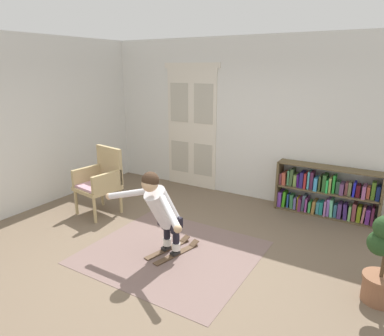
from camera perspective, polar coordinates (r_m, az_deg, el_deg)
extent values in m
plane|color=brown|center=(4.68, -3.60, -14.19)|extent=(7.20, 7.20, 0.00)
cube|color=silver|center=(6.41, 9.59, 7.82)|extent=(6.00, 0.10, 2.90)
cube|color=silver|center=(6.55, -24.03, 6.81)|extent=(0.10, 6.00, 2.90)
cube|color=beige|center=(7.08, -1.98, 6.58)|extent=(0.55, 0.04, 2.35)
cube|color=#B4AE9E|center=(6.99, -2.11, 10.73)|extent=(0.41, 0.01, 0.76)
cube|color=#B4AE9E|center=(7.19, -2.02, 1.93)|extent=(0.41, 0.01, 0.64)
cube|color=beige|center=(6.80, 1.94, 6.17)|extent=(0.55, 0.04, 2.35)
cube|color=#B4AE9E|center=(6.71, 1.90, 10.49)|extent=(0.41, 0.01, 0.76)
cube|color=#B4AE9E|center=(6.91, 1.81, 1.34)|extent=(0.41, 0.01, 0.64)
cube|color=beige|center=(6.83, -0.06, 16.56)|extent=(1.22, 0.04, 0.10)
cube|color=#735B55|center=(4.75, -3.35, -13.67)|extent=(2.15, 1.93, 0.01)
cube|color=brown|center=(6.24, 14.15, -2.47)|extent=(0.04, 0.30, 0.83)
cube|color=brown|center=(6.02, 28.77, -4.77)|extent=(0.04, 0.30, 0.83)
cube|color=brown|center=(6.22, 20.93, -7.15)|extent=(1.59, 0.30, 0.02)
cube|color=brown|center=(6.08, 21.32, -3.63)|extent=(1.59, 0.30, 0.02)
cube|color=brown|center=(5.96, 21.72, 0.05)|extent=(1.59, 0.30, 0.02)
cube|color=purple|center=(6.33, 14.45, -4.77)|extent=(0.06, 0.23, 0.26)
cube|color=green|center=(6.31, 15.05, -4.85)|extent=(0.06, 0.16, 0.28)
cube|color=#284EA2|center=(6.30, 15.62, -5.09)|extent=(0.03, 0.14, 0.24)
cube|color=#39824E|center=(6.28, 16.19, -5.17)|extent=(0.06, 0.15, 0.25)
cube|color=#6965AD|center=(6.26, 16.71, -5.48)|extent=(0.04, 0.17, 0.20)
cube|color=olive|center=(6.25, 17.13, -5.43)|extent=(0.03, 0.14, 0.23)
cube|color=#6A2756|center=(6.23, 17.46, -5.59)|extent=(0.05, 0.23, 0.22)
cube|color=#4A6275|center=(6.22, 17.98, -5.34)|extent=(0.06, 0.17, 0.28)
cube|color=#974399|center=(6.23, 18.43, -5.61)|extent=(0.04, 0.22, 0.24)
cube|color=#46CB5F|center=(6.22, 18.92, -5.93)|extent=(0.04, 0.19, 0.18)
cube|color=olive|center=(6.18, 19.53, -5.93)|extent=(0.06, 0.23, 0.23)
cube|color=#51B9D7|center=(6.20, 20.06, -6.05)|extent=(0.05, 0.15, 0.20)
cube|color=teal|center=(6.18, 20.59, -6.08)|extent=(0.05, 0.17, 0.22)
cube|color=#AA70AE|center=(6.15, 21.17, -6.03)|extent=(0.03, 0.22, 0.26)
cube|color=#9C70D5|center=(6.17, 21.62, -5.89)|extent=(0.04, 0.19, 0.29)
cube|color=#6ACF9A|center=(6.16, 22.06, -5.97)|extent=(0.06, 0.22, 0.29)
cube|color=#306A87|center=(6.16, 22.58, -6.39)|extent=(0.05, 0.16, 0.22)
cube|color=#533572|center=(6.14, 23.20, -6.34)|extent=(0.06, 0.20, 0.25)
cube|color=#3F2770|center=(6.12, 23.96, -6.46)|extent=(0.07, 0.17, 0.26)
cube|color=#79B668|center=(6.13, 24.60, -6.65)|extent=(0.04, 0.20, 0.24)
cube|color=brown|center=(6.13, 25.18, -6.45)|extent=(0.06, 0.19, 0.29)
cube|color=olive|center=(6.12, 25.83, -6.72)|extent=(0.06, 0.17, 0.26)
cube|color=#BA6A73|center=(6.11, 26.43, -6.79)|extent=(0.05, 0.17, 0.27)
cube|color=#652988|center=(6.13, 27.02, -6.95)|extent=(0.06, 0.22, 0.24)
cube|color=#541D3B|center=(6.09, 27.63, -6.90)|extent=(0.04, 0.21, 0.29)
cube|color=#854258|center=(6.21, 14.60, -1.56)|extent=(0.04, 0.21, 0.19)
cube|color=#B44D3B|center=(6.19, 15.12, -1.54)|extent=(0.07, 0.23, 0.22)
cube|color=#54A36A|center=(6.17, 15.71, -1.47)|extent=(0.03, 0.15, 0.25)
cube|color=#3D5932|center=(6.13, 16.20, -1.39)|extent=(0.06, 0.18, 0.30)
cube|color=#7EA44E|center=(6.16, 16.76, -1.82)|extent=(0.05, 0.18, 0.21)
cube|color=#361064|center=(6.11, 17.17, -1.92)|extent=(0.05, 0.15, 0.22)
cube|color=navy|center=(6.12, 17.77, -1.74)|extent=(0.06, 0.22, 0.27)
cube|color=#AE292B|center=(6.08, 18.29, -1.89)|extent=(0.04, 0.22, 0.27)
cube|color=#53B7C9|center=(6.08, 18.79, -1.78)|extent=(0.03, 0.20, 0.30)
cube|color=#5B2647|center=(6.08, 19.22, -1.86)|extent=(0.05, 0.18, 0.29)
cube|color=#3D95CF|center=(6.05, 19.83, -2.38)|extent=(0.05, 0.23, 0.22)
cube|color=#3C4E28|center=(6.05, 20.43, -2.25)|extent=(0.03, 0.23, 0.26)
cube|color=#32652F|center=(6.04, 21.08, -2.21)|extent=(0.06, 0.21, 0.28)
cube|color=#2AD258|center=(6.03, 21.50, -2.65)|extent=(0.03, 0.24, 0.21)
cube|color=tan|center=(6.04, 21.92, -2.49)|extent=(0.04, 0.23, 0.25)
cube|color=green|center=(6.02, 22.43, -2.36)|extent=(0.04, 0.17, 0.30)
cube|color=#365C44|center=(6.03, 22.96, -2.85)|extent=(0.06, 0.15, 0.20)
cube|color=#653E6C|center=(6.01, 23.51, -3.07)|extent=(0.06, 0.22, 0.19)
cube|color=#8E4A4E|center=(6.02, 24.14, -3.03)|extent=(0.04, 0.14, 0.20)
cube|color=#656A44|center=(5.99, 24.61, -3.07)|extent=(0.05, 0.15, 0.22)
cube|color=#2022D2|center=(5.99, 25.21, -3.11)|extent=(0.04, 0.18, 0.23)
cube|color=#4C101B|center=(5.99, 25.72, -3.35)|extent=(0.06, 0.15, 0.20)
cube|color=#9E568D|center=(5.97, 26.51, -3.47)|extent=(0.05, 0.23, 0.20)
cube|color=#D66043|center=(6.00, 27.07, -3.55)|extent=(0.05, 0.15, 0.19)
cube|color=#4D7822|center=(5.97, 27.75, -3.26)|extent=(0.06, 0.14, 0.28)
cube|color=navy|center=(5.96, 28.36, -3.63)|extent=(0.06, 0.16, 0.23)
cylinder|color=tan|center=(6.09, -18.53, -5.38)|extent=(0.06, 0.06, 0.42)
cylinder|color=tan|center=(5.68, -15.72, -6.73)|extent=(0.06, 0.06, 0.42)
cylinder|color=tan|center=(6.35, -14.57, -4.14)|extent=(0.06, 0.06, 0.42)
cylinder|color=tan|center=(5.96, -11.61, -5.33)|extent=(0.06, 0.06, 0.42)
cube|color=tan|center=(5.93, -15.28, -3.21)|extent=(0.68, 0.68, 0.06)
cube|color=#C493A7|center=(5.92, -15.32, -2.75)|extent=(0.62, 0.62, 0.04)
cube|color=tan|center=(5.98, -13.43, 0.60)|extent=(0.60, 0.15, 0.60)
cube|color=tan|center=(6.09, -16.87, -1.13)|extent=(0.15, 0.56, 0.28)
cube|color=tan|center=(5.67, -13.83, -2.20)|extent=(0.15, 0.56, 0.28)
cylinder|color=brown|center=(4.30, 28.45, -17.05)|extent=(0.34, 0.34, 0.30)
cylinder|color=brown|center=(4.24, 28.70, -15.57)|extent=(0.36, 0.36, 0.04)
cylinder|color=#4C3823|center=(4.14, 29.08, -13.20)|extent=(0.04, 0.04, 0.36)
sphere|color=#203E1C|center=(3.94, 28.63, -10.81)|extent=(0.25, 0.25, 0.25)
cube|color=brown|center=(4.80, -4.09, -13.17)|extent=(0.26, 0.72, 0.01)
cube|color=brown|center=(4.98, -1.15, -11.56)|extent=(0.11, 0.13, 0.06)
cube|color=black|center=(4.78, -4.28, -13.00)|extent=(0.11, 0.14, 0.04)
cube|color=brown|center=(4.69, -2.60, -13.96)|extent=(0.26, 0.72, 0.01)
cube|color=brown|center=(4.87, 0.35, -12.27)|extent=(0.11, 0.13, 0.06)
cube|color=black|center=(4.66, -2.80, -13.79)|extent=(0.11, 0.14, 0.04)
cylinder|color=white|center=(4.75, -4.12, -12.00)|extent=(0.13, 0.13, 0.10)
cylinder|color=black|center=(4.66, -4.17, -9.83)|extent=(0.11, 0.11, 0.30)
cylinder|color=black|center=(4.60, -4.39, -8.61)|extent=(0.13, 0.13, 0.22)
cylinder|color=white|center=(4.63, -2.62, -12.77)|extent=(0.13, 0.13, 0.10)
cylinder|color=black|center=(4.54, -2.66, -10.56)|extent=(0.11, 0.11, 0.30)
cylinder|color=black|center=(4.47, -2.87, -9.31)|extent=(0.13, 0.13, 0.22)
cube|color=black|center=(4.53, -3.64, -8.77)|extent=(0.33, 0.25, 0.14)
cylinder|color=silver|center=(4.36, -4.91, -6.50)|extent=(0.39, 0.54, 0.59)
sphere|color=tan|center=(4.13, -6.97, -2.58)|extent=(0.24, 0.24, 0.20)
sphere|color=#382619|center=(4.12, -6.87, -2.02)|extent=(0.25, 0.25, 0.21)
cylinder|color=silver|center=(4.49, -10.61, -4.21)|extent=(0.59, 0.18, 0.22)
sphere|color=tan|center=(4.66, -13.50, -4.56)|extent=(0.11, 0.11, 0.09)
cylinder|color=silver|center=(3.88, -3.73, -7.28)|extent=(0.51, 0.42, 0.22)
sphere|color=tan|center=(3.67, -2.36, -9.98)|extent=(0.11, 0.11, 0.09)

